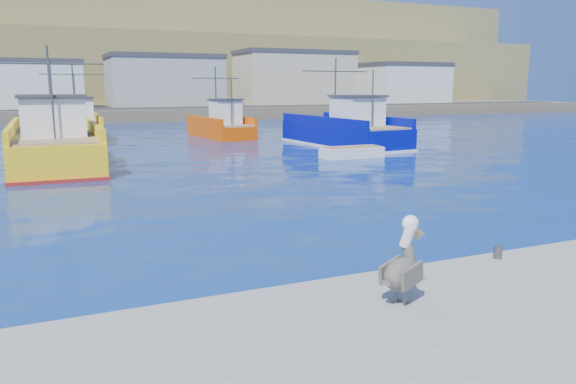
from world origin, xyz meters
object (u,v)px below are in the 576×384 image
at_px(boat_orange, 221,125).
at_px(trawler_yellow_b, 77,129).
at_px(trawler_blue, 345,131).
at_px(skiff_mid, 352,153).
at_px(pelican, 403,266).
at_px(trawler_yellow_a, 55,145).

bearing_deg(boat_orange, trawler_yellow_b, 174.56).
relative_size(trawler_yellow_b, trawler_blue, 0.89).
xyz_separation_m(boat_orange, skiff_mid, (3.24, -16.99, -0.76)).
distance_m(trawler_blue, pelican, 32.42).
relative_size(trawler_blue, skiff_mid, 3.06).
height_order(trawler_yellow_a, skiff_mid, trawler_yellow_a).
distance_m(trawler_blue, skiff_mid, 7.14).
height_order(boat_orange, skiff_mid, boat_orange).
bearing_deg(trawler_blue, trawler_yellow_b, 147.21).
height_order(boat_orange, pelican, boat_orange).
bearing_deg(trawler_yellow_b, boat_orange, -5.44).
height_order(trawler_yellow_a, trawler_blue, trawler_yellow_a).
bearing_deg(trawler_yellow_a, boat_orange, 43.63).
distance_m(trawler_yellow_b, trawler_blue, 21.72).
bearing_deg(boat_orange, trawler_blue, -59.00).
distance_m(trawler_yellow_a, skiff_mid, 17.60).
distance_m(boat_orange, pelican, 40.26).
xyz_separation_m(trawler_yellow_b, skiff_mid, (15.11, -18.12, -0.74)).
relative_size(trawler_yellow_a, trawler_yellow_b, 1.25).
distance_m(trawler_yellow_a, pelican, 26.53).
xyz_separation_m(trawler_yellow_a, pelican, (5.19, -26.02, 0.03)).
height_order(trawler_yellow_b, skiff_mid, trawler_yellow_b).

